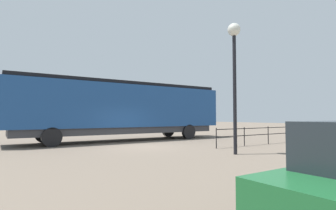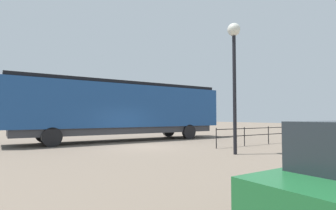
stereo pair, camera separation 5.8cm
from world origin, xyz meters
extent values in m
plane|color=#756656|center=(0.00, 0.00, 0.00)|extent=(120.00, 120.00, 0.00)
cube|color=navy|center=(-4.14, 0.56, 2.43)|extent=(3.15, 15.18, 2.87)
cube|color=black|center=(-4.14, 6.76, 2.00)|extent=(3.03, 2.76, 2.01)
cube|color=black|center=(-4.14, 0.56, 3.99)|extent=(2.84, 14.57, 0.24)
cube|color=#38383D|center=(-4.14, 0.56, 0.78)|extent=(2.84, 13.97, 0.45)
cylinder|color=black|center=(-5.56, 5.41, 0.55)|extent=(0.30, 1.10, 1.10)
cylinder|color=black|center=(-2.71, 5.41, 0.55)|extent=(0.30, 1.10, 1.10)
cylinder|color=black|center=(-5.56, -4.30, 0.55)|extent=(0.30, 1.10, 1.10)
cylinder|color=black|center=(-2.71, -4.30, 0.55)|extent=(0.30, 1.10, 1.10)
cylinder|color=black|center=(4.99, 2.08, 2.76)|extent=(0.16, 0.16, 5.51)
sphere|color=silver|center=(4.99, 2.08, 5.69)|extent=(0.59, 0.59, 0.59)
cube|color=black|center=(2.90, 8.47, 1.01)|extent=(0.04, 11.10, 0.04)
cube|color=black|center=(2.90, 8.47, 0.60)|extent=(0.04, 11.10, 0.04)
cylinder|color=black|center=(2.90, 2.92, 0.55)|extent=(0.05, 0.05, 1.10)
cylinder|color=black|center=(2.90, 5.14, 0.55)|extent=(0.05, 0.05, 1.10)
cylinder|color=black|center=(2.90, 7.36, 0.55)|extent=(0.05, 0.05, 1.10)
cylinder|color=black|center=(2.90, 9.58, 0.55)|extent=(0.05, 0.05, 1.10)
cylinder|color=black|center=(2.90, 11.80, 0.55)|extent=(0.05, 0.05, 1.10)
cylinder|color=black|center=(2.90, 14.02, 0.55)|extent=(0.05, 0.05, 1.10)
camera|label=1|loc=(13.24, -6.99, 1.68)|focal=28.09mm
camera|label=2|loc=(13.27, -6.94, 1.68)|focal=28.09mm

